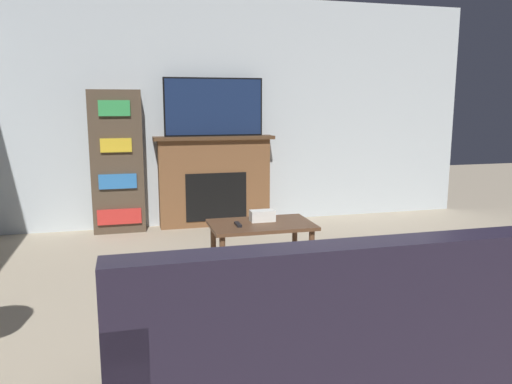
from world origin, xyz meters
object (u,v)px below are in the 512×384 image
Objects in this scene: fireplace at (215,181)px; couch at (363,348)px; bookshelf at (117,162)px; tv at (214,107)px; coffee_table at (261,229)px.

fireplace reaches higher than couch.
tv is at bearing 0.10° from bookshelf.
bookshelf reaches higher than couch.
couch is 2.57× the size of coffee_table.
fireplace is 0.61× the size of couch.
tv reaches higher than couch.
bookshelf is at bearing 126.33° from coffee_table.
couch is 1.45× the size of bookshelf.
tv reaches higher than coffee_table.
tv is (-0.00, -0.02, 0.87)m from fireplace.
fireplace is at bearing 94.00° from coffee_table.
coffee_table is at bearing -85.95° from tv.
fireplace is 0.87m from tv.
couch is (0.04, -3.86, -0.23)m from fireplace.
coffee_table is (0.12, -1.71, -0.19)m from fireplace.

